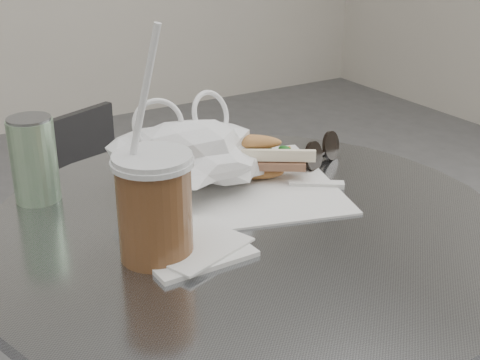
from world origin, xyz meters
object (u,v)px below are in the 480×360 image
chair_far (116,252)px  iced_coffee (154,205)px  drink_can (34,159)px  banh_mi (250,158)px  sunglasses (321,153)px

chair_far → iced_coffee: size_ratio=2.17×
drink_can → chair_far: bearing=60.7°
banh_mi → drink_can: bearing=-164.5°
chair_far → drink_can: drink_can is taller
banh_mi → iced_coffee: bearing=-113.9°
sunglasses → drink_can: (-0.46, 0.11, 0.05)m
chair_far → banh_mi: 0.81m
iced_coffee → drink_can: (-0.08, 0.25, -0.01)m
drink_can → banh_mi: bearing=-17.8°
chair_far → sunglasses: size_ratio=5.83×
banh_mi → drink_can: (-0.32, 0.10, 0.03)m
banh_mi → sunglasses: (0.14, -0.01, -0.02)m
banh_mi → sunglasses: 0.14m
chair_far → sunglasses: bearing=79.4°
iced_coffee → sunglasses: iced_coffee is taller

